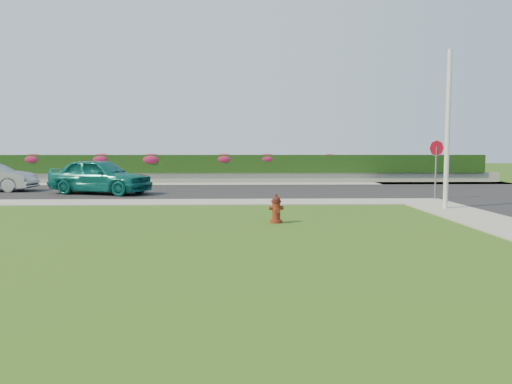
{
  "coord_description": "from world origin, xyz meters",
  "views": [
    {
      "loc": [
        -0.08,
        -10.27,
        2.09
      ],
      "look_at": [
        0.31,
        3.35,
        0.9
      ],
      "focal_mm": 35.0,
      "sensor_mm": 36.0,
      "label": 1
    }
  ],
  "objects_px": {
    "fire_hydrant": "(276,209)",
    "stop_sign": "(436,156)",
    "sedan_teal": "(100,176)",
    "utility_pole": "(448,130)"
  },
  "relations": [
    {
      "from": "fire_hydrant",
      "to": "sedan_teal",
      "type": "xyz_separation_m",
      "value": [
        -7.38,
        8.83,
        0.46
      ]
    },
    {
      "from": "fire_hydrant",
      "to": "stop_sign",
      "type": "height_order",
      "value": "stop_sign"
    },
    {
      "from": "fire_hydrant",
      "to": "utility_pole",
      "type": "bearing_deg",
      "value": 21.2
    },
    {
      "from": "fire_hydrant",
      "to": "sedan_teal",
      "type": "height_order",
      "value": "sedan_teal"
    },
    {
      "from": "utility_pole",
      "to": "sedan_teal",
      "type": "bearing_deg",
      "value": 156.56
    },
    {
      "from": "fire_hydrant",
      "to": "stop_sign",
      "type": "xyz_separation_m",
      "value": [
        6.89,
        6.06,
        1.42
      ]
    },
    {
      "from": "fire_hydrant",
      "to": "utility_pole",
      "type": "xyz_separation_m",
      "value": [
        6.06,
        3.01,
        2.32
      ]
    },
    {
      "from": "sedan_teal",
      "to": "stop_sign",
      "type": "distance_m",
      "value": 14.57
    },
    {
      "from": "stop_sign",
      "to": "utility_pole",
      "type": "bearing_deg",
      "value": -91.35
    },
    {
      "from": "utility_pole",
      "to": "stop_sign",
      "type": "bearing_deg",
      "value": 74.67
    }
  ]
}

